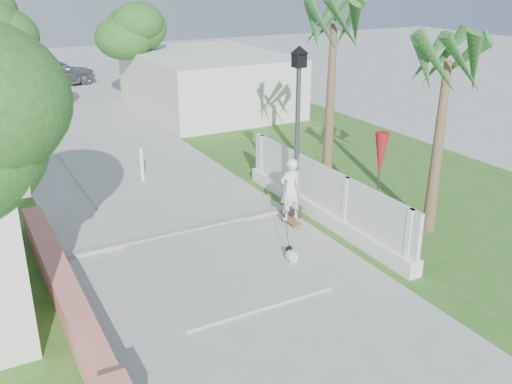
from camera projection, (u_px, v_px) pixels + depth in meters
ground at (324, 370)px, 9.32m from camera, size 90.00×90.00×0.00m
path_strip at (69, 114)px, 25.68m from camera, size 3.20×36.00×0.06m
curb at (186, 230)px, 14.21m from camera, size 6.50×0.25×0.10m
grass_right at (359, 166)px, 18.98m from camera, size 8.00×20.00×0.01m
pink_wall at (70, 302)px, 10.64m from camera, size 0.45×8.20×0.80m
lattice_fence at (322, 201)px, 14.73m from camera, size 0.35×7.00×1.50m
building_right at (208, 82)px, 26.25m from camera, size 6.00×8.00×2.60m
street_lamp at (297, 128)px, 14.23m from camera, size 0.44×0.44×4.44m
bollard at (142, 164)px, 17.38m from camera, size 0.14×0.14×1.09m
patio_umbrella at (381, 156)px, 14.52m from camera, size 0.36×0.36×2.30m
tree_path_right at (133, 32)px, 25.83m from camera, size 3.00×3.00×4.79m
palm_far at (333, 36)px, 15.05m from camera, size 1.80×1.80×5.30m
palm_near at (447, 72)px, 12.90m from camera, size 1.80×1.80×4.70m
skateboarder at (286, 208)px, 13.71m from camera, size 1.42×2.14×1.75m
dog at (291, 255)px, 12.66m from camera, size 0.31×0.53×0.37m
parked_car at (53, 73)px, 31.47m from camera, size 5.00×3.60×1.58m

